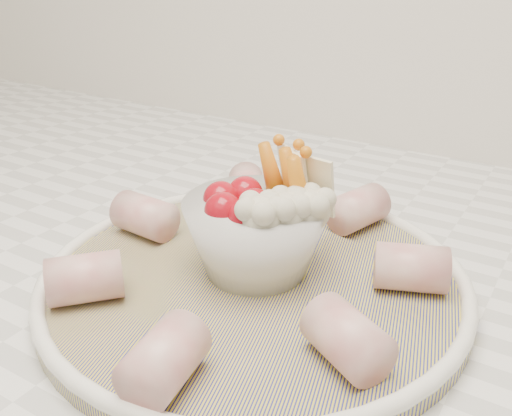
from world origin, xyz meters
The scene contains 3 objects.
serving_platter centered at (0.00, 1.34, 0.93)m, with size 0.42×0.42×0.02m.
veggie_bowl centered at (0.00, 1.35, 0.97)m, with size 0.12×0.12×0.10m.
cured_meat_rolls centered at (0.00, 1.34, 0.95)m, with size 0.29×0.32×0.04m.
Camera 1 is at (0.21, 1.01, 1.18)m, focal length 40.00 mm.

